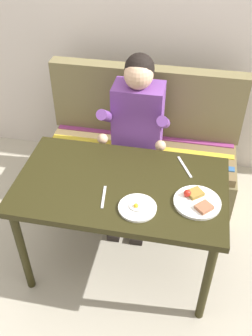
{
  "coord_description": "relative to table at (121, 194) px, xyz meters",
  "views": [
    {
      "loc": [
        0.34,
        -1.55,
        2.17
      ],
      "look_at": [
        0.0,
        0.15,
        0.72
      ],
      "focal_mm": 40.42,
      "sensor_mm": 36.0,
      "label": 1
    }
  ],
  "objects": [
    {
      "name": "ground_plane",
      "position": [
        0.0,
        0.0,
        -0.65
      ],
      "size": [
        8.0,
        8.0,
        0.0
      ],
      "primitive_type": "plane",
      "color": "#B3AB98"
    },
    {
      "name": "back_wall",
      "position": [
        0.0,
        1.27,
        0.65
      ],
      "size": [
        4.4,
        0.1,
        2.6
      ],
      "primitive_type": "cube",
      "color": "beige",
      "rests_on": "ground"
    },
    {
      "name": "table",
      "position": [
        0.0,
        0.0,
        0.0
      ],
      "size": [
        1.2,
        0.7,
        0.73
      ],
      "color": "black",
      "rests_on": "ground"
    },
    {
      "name": "couch",
      "position": [
        0.0,
        0.76,
        -0.32
      ],
      "size": [
        1.44,
        0.56,
        1.0
      ],
      "color": "olive",
      "rests_on": "ground"
    },
    {
      "name": "person",
      "position": [
        -0.02,
        0.59,
        0.09
      ],
      "size": [
        0.45,
        0.61,
        1.21
      ],
      "color": "#713D91",
      "rests_on": "ground"
    },
    {
      "name": "plate_breakfast",
      "position": [
        0.43,
        -0.08,
        0.1
      ],
      "size": [
        0.25,
        0.25,
        0.05
      ],
      "color": "white",
      "rests_on": "table"
    },
    {
      "name": "plate_eggs",
      "position": [
        0.13,
        -0.18,
        0.09
      ],
      "size": [
        0.2,
        0.2,
        0.04
      ],
      "color": "white",
      "rests_on": "table"
    },
    {
      "name": "fork",
      "position": [
        -0.07,
        -0.13,
        0.08
      ],
      "size": [
        0.04,
        0.17,
        0.0
      ],
      "primitive_type": "cube",
      "rotation": [
        0.0,
        0.0,
        0.14
      ],
      "color": "silver",
      "rests_on": "table"
    },
    {
      "name": "knife",
      "position": [
        0.34,
        0.21,
        0.08
      ],
      "size": [
        0.1,
        0.18,
        0.0
      ],
      "primitive_type": "cube",
      "rotation": [
        0.0,
        0.0,
        0.47
      ],
      "color": "silver",
      "rests_on": "table"
    }
  ]
}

